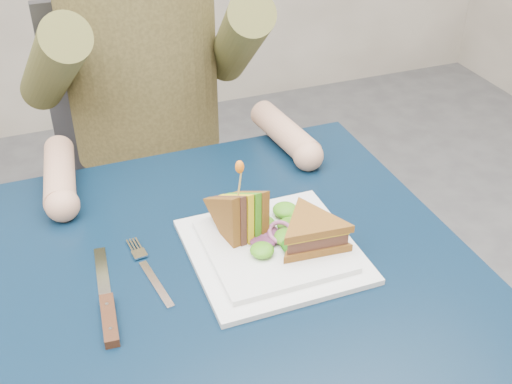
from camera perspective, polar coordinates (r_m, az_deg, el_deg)
name	(u,v)px	position (r m, az deg, el deg)	size (l,w,h in m)	color
table	(234,302)	(1.07, -1.97, -9.73)	(0.75, 0.75, 0.73)	black
chair	(145,154)	(1.69, -9.85, 3.34)	(0.42, 0.40, 0.93)	#47474C
diner	(140,28)	(1.44, -10.31, 14.11)	(0.54, 0.59, 0.74)	brown
plate	(273,249)	(1.03, 1.51, -5.08)	(0.26, 0.26, 0.02)	white
sandwich_flat	(312,232)	(1.01, 4.97, -3.60)	(0.14, 0.14, 0.05)	brown
sandwich_upright	(240,216)	(1.03, -1.39, -2.13)	(0.09, 0.14, 0.14)	brown
fork	(150,273)	(1.01, -9.40, -7.11)	(0.04, 0.18, 0.01)	silver
knife	(108,311)	(0.96, -13.03, -10.25)	(0.04, 0.22, 0.02)	silver
toothpick	(240,182)	(0.99, -1.44, 0.86)	(0.00, 0.00, 0.06)	tan
toothpick_frill	(240,167)	(0.98, -1.47, 2.24)	(0.01, 0.01, 0.02)	orange
lettuce_spill	(274,234)	(1.03, 1.58, -3.77)	(0.15, 0.13, 0.02)	#337A14
onion_ring	(281,232)	(1.02, 2.21, -3.59)	(0.04, 0.04, 0.01)	#9E4C7A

